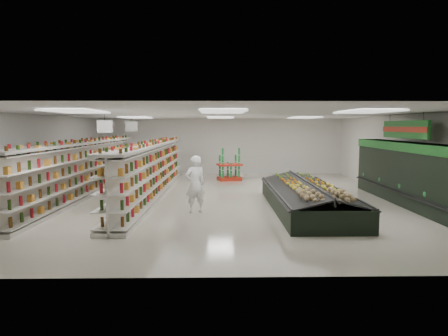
{
  "coord_description": "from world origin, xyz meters",
  "views": [
    {
      "loc": [
        -0.16,
        -15.06,
        2.76
      ],
      "look_at": [
        0.11,
        0.31,
        1.14
      ],
      "focal_mm": 32.0,
      "sensor_mm": 36.0,
      "label": 1
    }
  ],
  "objects_px": {
    "produce_island": "(307,197)",
    "shopper_background": "(148,166)",
    "gondola_left": "(82,171)",
    "shopper_main": "(195,184)",
    "gondola_center": "(152,172)",
    "soda_endcap": "(229,166)"
  },
  "relations": [
    {
      "from": "gondola_left",
      "to": "gondola_center",
      "type": "height_order",
      "value": "gondola_left"
    },
    {
      "from": "gondola_left",
      "to": "produce_island",
      "type": "xyz_separation_m",
      "value": [
        8.31,
        -2.81,
        -0.54
      ]
    },
    {
      "from": "soda_endcap",
      "to": "shopper_background",
      "type": "bearing_deg",
      "value": -177.69
    },
    {
      "from": "shopper_main",
      "to": "shopper_background",
      "type": "xyz_separation_m",
      "value": [
        -2.79,
        7.47,
        -0.16
      ]
    },
    {
      "from": "gondola_left",
      "to": "produce_island",
      "type": "bearing_deg",
      "value": -16.97
    },
    {
      "from": "gondola_left",
      "to": "shopper_background",
      "type": "relative_size",
      "value": 8.15
    },
    {
      "from": "shopper_main",
      "to": "shopper_background",
      "type": "bearing_deg",
      "value": -92.96
    },
    {
      "from": "soda_endcap",
      "to": "shopper_background",
      "type": "relative_size",
      "value": 1.0
    },
    {
      "from": "gondola_left",
      "to": "gondola_center",
      "type": "bearing_deg",
      "value": -1.07
    },
    {
      "from": "produce_island",
      "to": "shopper_background",
      "type": "xyz_separation_m",
      "value": [
        -6.46,
        7.09,
        0.32
      ]
    },
    {
      "from": "gondola_center",
      "to": "shopper_background",
      "type": "distance_m",
      "value": 4.52
    },
    {
      "from": "produce_island",
      "to": "shopper_background",
      "type": "bearing_deg",
      "value": 132.36
    },
    {
      "from": "gondola_left",
      "to": "shopper_main",
      "type": "xyz_separation_m",
      "value": [
        4.64,
        -3.2,
        -0.07
      ]
    },
    {
      "from": "gondola_left",
      "to": "produce_island",
      "type": "distance_m",
      "value": 8.79
    },
    {
      "from": "gondola_center",
      "to": "soda_endcap",
      "type": "height_order",
      "value": "gondola_center"
    },
    {
      "from": "gondola_center",
      "to": "produce_island",
      "type": "relative_size",
      "value": 1.84
    },
    {
      "from": "shopper_background",
      "to": "gondola_left",
      "type": "bearing_deg",
      "value": 142.35
    },
    {
      "from": "produce_island",
      "to": "shopper_background",
      "type": "relative_size",
      "value": 4.28
    },
    {
      "from": "gondola_left",
      "to": "shopper_background",
      "type": "bearing_deg",
      "value": 68.39
    },
    {
      "from": "gondola_center",
      "to": "soda_endcap",
      "type": "distance_m",
      "value": 5.58
    },
    {
      "from": "gondola_center",
      "to": "produce_island",
      "type": "bearing_deg",
      "value": -24.52
    },
    {
      "from": "produce_island",
      "to": "shopper_background",
      "type": "height_order",
      "value": "shopper_background"
    }
  ]
}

